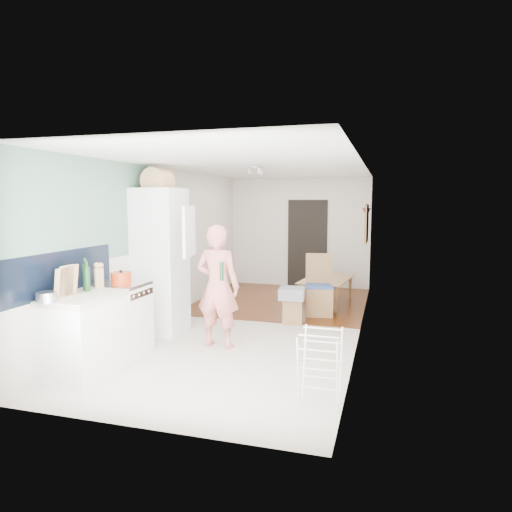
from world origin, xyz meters
The scene contains 32 objects.
room_shell centered at (0.00, 0.00, 1.25)m, with size 3.20×7.00×2.50m, color beige, non-canonical shape.
floor centered at (0.00, 0.00, 0.00)m, with size 3.20×7.00×0.01m, color beige.
wood_floor_overlay centered at (0.00, 1.85, 0.01)m, with size 3.20×3.30×0.01m, color #602E0F.
sage_wall_panel centered at (-1.59, -2.00, 1.85)m, with size 0.02×3.00×1.30m, color slate.
tile_splashback centered at (-1.59, -2.55, 1.15)m, with size 0.02×1.90×0.50m, color black.
doorway_recess centered at (0.20, 3.48, 1.00)m, with size 0.90×0.04×2.00m, color black.
base_cabinet centered at (-1.30, -2.55, 0.43)m, with size 0.60×0.90×0.86m, color white.
worktop centered at (-1.30, -2.55, 0.89)m, with size 0.62×0.92×0.06m, color beige.
range_cooker centered at (-1.30, -1.80, 0.44)m, with size 0.60×0.60×0.88m, color white.
cooker_top centered at (-1.30, -1.80, 0.90)m, with size 0.60×0.60×0.04m, color #B1B1B3.
fridge_housing centered at (-1.27, -0.78, 1.07)m, with size 0.66×0.66×2.15m, color white.
fridge_door centered at (-0.66, -1.08, 1.55)m, with size 0.56×0.04×0.70m, color white.
fridge_interior centered at (-0.96, -0.78, 1.55)m, with size 0.02×0.52×0.66m, color white.
pinboard centered at (1.58, 1.90, 1.55)m, with size 0.03×0.90×0.70m, color tan.
pinboard_frame centered at (1.57, 1.90, 1.55)m, with size 0.01×0.94×0.74m, color olive.
wall_sconce centered at (1.54, 2.55, 1.75)m, with size 0.18×0.18×0.16m, color maroon.
person centered at (-0.20, -1.20, 0.98)m, with size 0.71×0.47×1.96m, color #DB756B.
dining_table centered at (0.90, 1.75, 0.21)m, with size 1.22×0.68×0.43m, color olive.
dining_chair centered at (0.86, 0.88, 0.53)m, with size 0.45×0.45×1.06m, color olive, non-canonical shape.
stool centered at (0.52, 0.29, 0.20)m, with size 0.31×0.31×0.40m, color olive, non-canonical shape.
grey_drape centered at (0.52, 0.24, 0.49)m, with size 0.40×0.40×0.18m, color gray.
drying_rack centered at (1.38, -2.62, 0.37)m, with size 0.38×0.34×0.74m, color white, non-canonical shape.
bread_bin centered at (-1.29, -0.75, 2.25)m, with size 0.40×0.38×0.21m, color tan, non-canonical shape.
red_casserole centered at (-1.25, -1.86, 1.00)m, with size 0.26×0.26×0.15m, color red.
steel_pan centered at (-1.41, -2.98, 0.97)m, with size 0.21×0.21×0.11m, color #B1B1B3.
held_bottle centered at (-0.08, -1.37, 1.06)m, with size 0.05×0.05×0.24m, color #163D1A.
bottle_a centered at (-1.37, -2.36, 1.06)m, with size 0.07×0.07×0.29m, color #163D1A.
bottle_b centered at (-1.42, -2.32, 1.07)m, with size 0.07×0.07×0.31m, color #163D1A.
bottle_c centered at (-1.46, -2.54, 1.04)m, with size 0.10×0.10×0.23m, color silver.
pepper_mill_front centered at (-1.39, -2.14, 1.04)m, with size 0.07×0.07×0.24m, color tan.
pepper_mill_back centered at (-1.36, -2.10, 1.04)m, with size 0.06×0.06×0.24m, color tan.
chopping_boards centered at (-1.38, -2.70, 1.10)m, with size 0.04×0.26×0.35m, color tan, non-canonical shape.
Camera 1 is at (1.96, -6.82, 1.95)m, focal length 32.00 mm.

